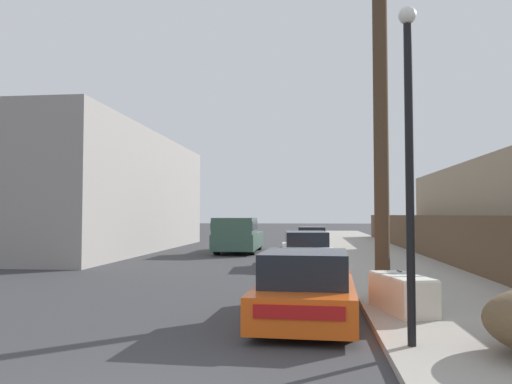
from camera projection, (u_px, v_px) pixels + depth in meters
name	position (u px, v px, depth m)	size (l,w,h in m)	color
sidewalk_curb	(371.00, 250.00, 26.81)	(4.20, 63.00, 0.12)	#9E998E
discarded_fridge	(402.00, 293.00, 9.57)	(1.10, 1.84, 0.72)	silver
parked_sports_car_red	(306.00, 290.00, 9.21)	(1.92, 4.11, 1.32)	#E05114
car_parked_mid	(306.00, 250.00, 19.20)	(2.08, 4.34, 1.33)	silver
car_parked_far	(312.00, 238.00, 29.17)	(1.79, 4.21, 1.27)	gray
pickup_truck	(238.00, 235.00, 25.79)	(2.15, 5.66, 1.82)	#385647
utility_pole	(381.00, 99.00, 11.50)	(1.80, 0.34, 8.88)	#4C3826
street_lamp	(409.00, 147.00, 7.18)	(0.26, 0.26, 4.89)	black
wooden_fence	(425.00, 235.00, 22.56)	(0.08, 40.62, 1.84)	brown
building_left_block	(100.00, 193.00, 27.71)	(7.00, 18.87, 6.37)	gray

